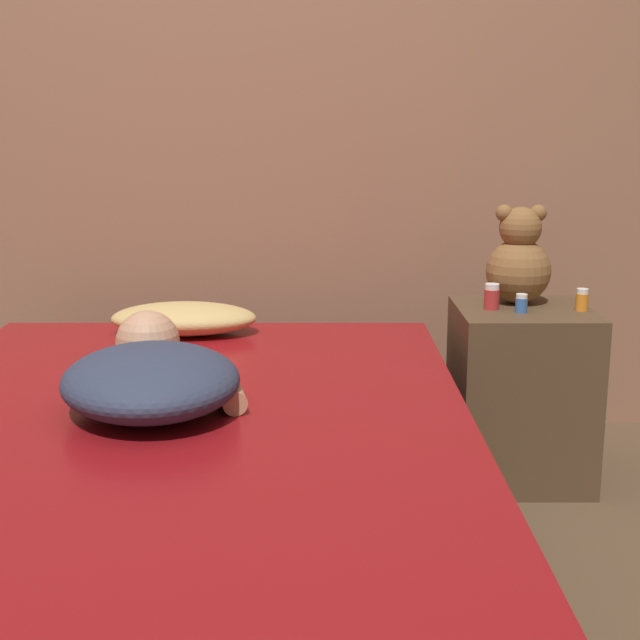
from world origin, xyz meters
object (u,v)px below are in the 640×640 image
at_px(bottle_red, 495,297).
at_px(bottle_blue, 524,304).
at_px(person_lying, 155,374).
at_px(pillow, 187,318).
at_px(teddy_bear, 522,261).
at_px(bottle_orange, 585,300).

height_order(bottle_red, bottle_blue, bottle_red).
bearing_deg(person_lying, pillow, 80.71).
relative_size(pillow, bottle_blue, 8.25).
xyz_separation_m(teddy_bear, bottle_orange, (0.18, -0.12, -0.10)).
xyz_separation_m(pillow, teddy_bear, (1.09, -0.01, 0.19)).
xyz_separation_m(teddy_bear, bottle_blue, (-0.02, -0.15, -0.11)).
height_order(teddy_bear, bottle_blue, teddy_bear).
height_order(pillow, bottle_red, bottle_red).
bearing_deg(person_lying, teddy_bear, 23.03).
xyz_separation_m(bottle_orange, bottle_blue, (-0.19, -0.02, -0.01)).
xyz_separation_m(pillow, bottle_red, (0.99, -0.11, 0.09)).
bearing_deg(teddy_bear, bottle_blue, -97.15).
distance_m(pillow, bottle_blue, 1.08).
bearing_deg(teddy_bear, bottle_red, -135.97).
relative_size(pillow, bottle_orange, 6.83).
relative_size(person_lying, bottle_blue, 12.30).
relative_size(teddy_bear, bottle_red, 3.94).
bearing_deg(bottle_red, bottle_blue, -29.94).
distance_m(teddy_bear, bottle_blue, 0.18).
xyz_separation_m(pillow, bottle_blue, (1.07, -0.16, 0.08)).
bearing_deg(teddy_bear, person_lying, -145.03).
height_order(pillow, teddy_bear, teddy_bear).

